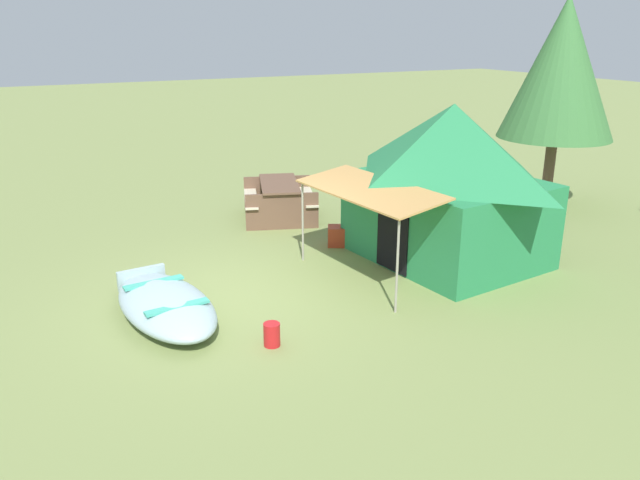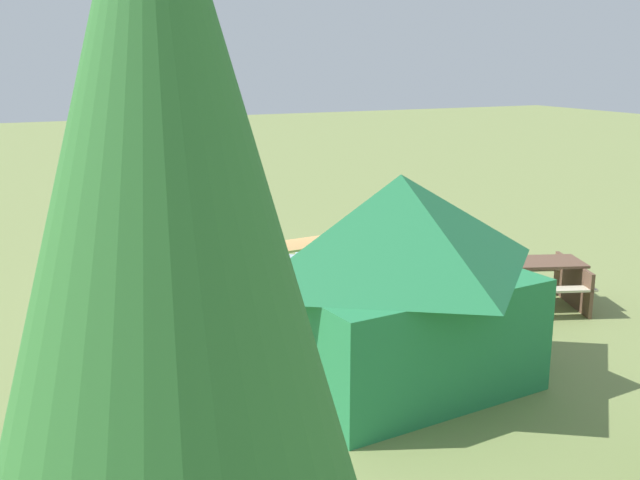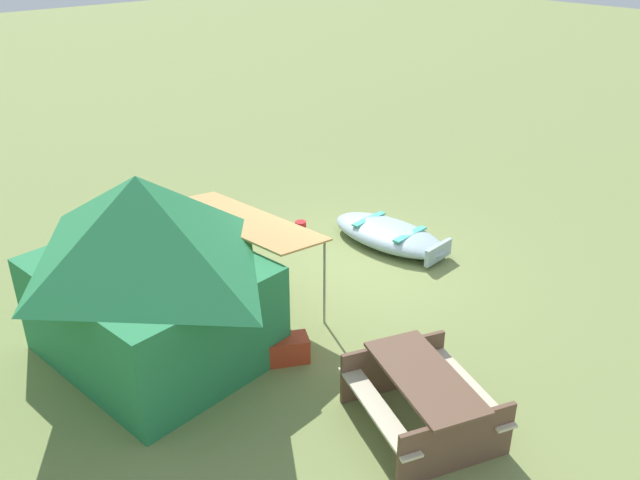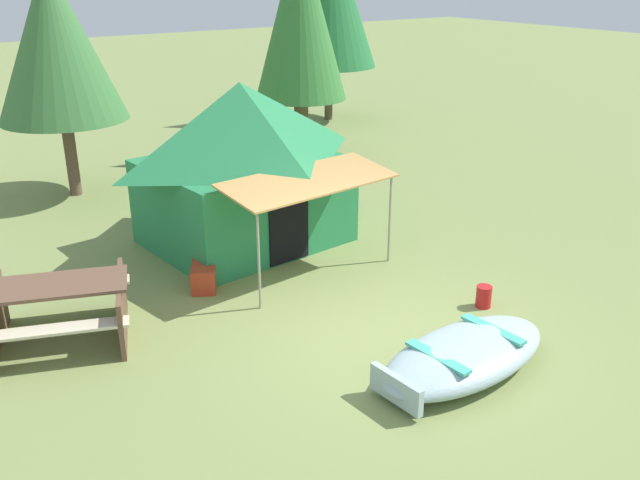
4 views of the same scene
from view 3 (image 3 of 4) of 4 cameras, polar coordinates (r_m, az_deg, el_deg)
ground_plane at (r=11.86m, az=2.89°, el=-2.31°), size 80.00×80.00×0.00m
beached_rowboat at (r=12.60m, az=5.99°, el=0.49°), size 2.54×1.34×0.42m
canvas_cabin_tent at (r=9.22m, az=-14.69°, el=-2.20°), size 3.49×3.87×2.71m
picnic_table at (r=8.23m, az=8.88°, el=-13.07°), size 2.13×1.98×0.79m
cooler_box at (r=9.41m, az=-2.81°, el=-9.38°), size 0.58×0.68×0.37m
fuel_can at (r=12.91m, az=-1.68°, el=0.97°), size 0.22×0.22×0.31m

